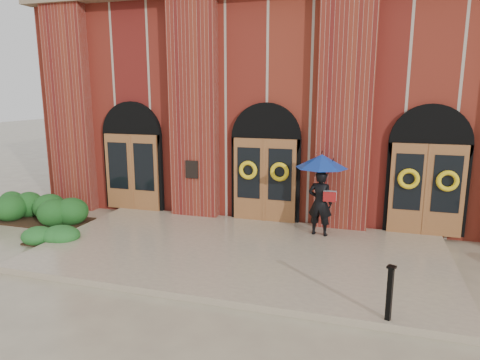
% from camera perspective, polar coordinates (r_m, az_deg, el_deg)
% --- Properties ---
extents(ground, '(90.00, 90.00, 0.00)m').
position_cam_1_polar(ground, '(10.74, -0.29, -10.19)').
color(ground, tan).
rests_on(ground, ground).
extents(landing, '(10.00, 5.30, 0.15)m').
position_cam_1_polar(landing, '(10.84, -0.05, -9.54)').
color(landing, tan).
rests_on(landing, ground).
extents(church_building, '(16.20, 12.53, 7.00)m').
position_cam_1_polar(church_building, '(18.55, 7.87, 10.02)').
color(church_building, maroon).
rests_on(church_building, ground).
extents(man_with_umbrella, '(1.58, 1.58, 2.23)m').
position_cam_1_polar(man_with_umbrella, '(11.64, 10.77, 0.12)').
color(man_with_umbrella, black).
rests_on(man_with_umbrella, landing).
extents(metal_post, '(0.17, 0.17, 0.99)m').
position_cam_1_polar(metal_post, '(7.92, 19.34, -13.89)').
color(metal_post, black).
rests_on(metal_post, landing).
extents(hedge_wall_left, '(3.02, 1.21, 0.77)m').
position_cam_1_polar(hedge_wall_left, '(14.91, -25.49, -3.51)').
color(hedge_wall_left, '#184818').
rests_on(hedge_wall_left, ground).
extents(hedge_front_left, '(1.24, 1.06, 0.44)m').
position_cam_1_polar(hedge_front_left, '(12.81, -23.21, -6.46)').
color(hedge_front_left, '#1D561F').
rests_on(hedge_front_left, ground).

